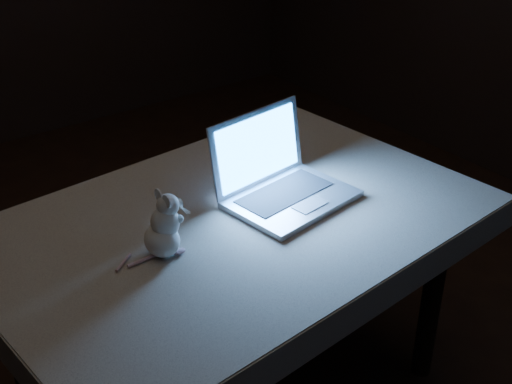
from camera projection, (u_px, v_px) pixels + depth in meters
floor at (210, 366)px, 2.66m from camera, size 5.00×5.00×0.00m
table at (237, 316)px, 2.33m from camera, size 1.51×1.04×0.77m
tablecloth at (223, 246)px, 2.09m from camera, size 1.61×1.12×0.11m
laptop at (293, 165)px, 2.15m from camera, size 0.43×0.39×0.27m
plush_mouse at (161, 225)px, 1.91m from camera, size 0.15×0.15×0.20m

